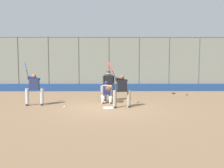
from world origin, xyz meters
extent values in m
plane|color=#846647|center=(0.00, 0.00, 0.00)|extent=(160.00, 160.00, 0.00)
cube|color=white|center=(0.00, 0.00, 0.01)|extent=(0.43, 0.43, 0.01)
cylinder|color=#515651|center=(-7.19, -7.23, 2.14)|extent=(0.08, 0.08, 4.29)
cylinder|color=#515651|center=(-4.79, -7.23, 2.14)|extent=(0.08, 0.08, 4.29)
cylinder|color=#515651|center=(-2.40, -7.23, 2.14)|extent=(0.08, 0.08, 4.29)
cylinder|color=#515651|center=(0.00, -7.23, 2.14)|extent=(0.08, 0.08, 4.29)
cylinder|color=#515651|center=(2.40, -7.23, 2.14)|extent=(0.08, 0.08, 4.29)
cylinder|color=#515651|center=(4.79, -7.23, 2.14)|extent=(0.08, 0.08, 4.29)
cylinder|color=#515651|center=(7.19, -7.23, 2.14)|extent=(0.08, 0.08, 4.29)
cube|color=gray|center=(0.00, -7.23, 2.14)|extent=(19.17, 0.01, 4.29)
cylinder|color=#515651|center=(0.00, -7.23, 4.26)|extent=(19.17, 0.06, 0.06)
cube|color=navy|center=(0.00, -7.13, 0.29)|extent=(18.79, 0.18, 0.57)
cube|color=slate|center=(2.05, -9.53, 0.06)|extent=(13.42, 2.50, 0.12)
cube|color=slate|center=(2.05, -8.71, 0.22)|extent=(13.42, 0.55, 0.44)
cube|color=#B7BABC|center=(2.05, -8.71, 0.48)|extent=(13.42, 0.24, 0.08)
cube|color=slate|center=(2.05, -9.26, 0.38)|extent=(13.42, 0.55, 0.76)
cube|color=#B7BABC|center=(2.05, -9.26, 0.80)|extent=(13.42, 0.24, 0.08)
cube|color=slate|center=(2.05, -9.81, 0.54)|extent=(13.42, 0.55, 1.08)
cube|color=#B7BABC|center=(2.05, -9.81, 1.12)|extent=(13.42, 0.24, 0.08)
cube|color=slate|center=(2.05, -10.36, 0.70)|extent=(13.42, 0.55, 1.40)
cube|color=#B7BABC|center=(2.05, -10.36, 1.44)|extent=(13.42, 0.24, 0.08)
cylinder|color=gray|center=(-0.99, -0.15, 0.41)|extent=(0.17, 0.17, 0.83)
cube|color=black|center=(-0.99, -0.15, 0.04)|extent=(0.17, 0.30, 0.08)
cylinder|color=gray|center=(-0.32, 0.00, 0.41)|extent=(0.17, 0.17, 0.83)
cube|color=black|center=(-0.32, 0.00, 0.04)|extent=(0.17, 0.30, 0.08)
cube|color=black|center=(-0.65, -0.08, 1.04)|extent=(0.49, 0.35, 0.57)
sphere|color=brown|center=(-0.65, -0.08, 1.43)|extent=(0.21, 0.21, 0.21)
cylinder|color=black|center=(-0.64, -0.10, 1.34)|extent=(0.59, 0.17, 0.21)
cylinder|color=black|center=(-0.38, -0.04, 1.34)|extent=(0.15, 0.17, 0.16)
sphere|color=black|center=(-0.36, -0.06, 1.40)|extent=(0.04, 0.04, 0.04)
cylinder|color=black|center=(-0.29, -0.13, 1.56)|extent=(0.18, 0.18, 0.33)
cylinder|color=maroon|center=(-0.12, -0.30, 1.93)|extent=(0.29, 0.28, 0.47)
cylinder|color=silver|center=(-0.13, -1.20, 0.15)|extent=(0.15, 0.15, 0.31)
cylinder|color=silver|center=(-0.11, -1.39, 0.33)|extent=(0.22, 0.48, 0.24)
cube|color=black|center=(-0.13, -1.20, 0.04)|extent=(0.12, 0.27, 0.08)
cylinder|color=silver|center=(0.28, -1.16, 0.15)|extent=(0.15, 0.15, 0.31)
cylinder|color=silver|center=(0.30, -1.36, 0.33)|extent=(0.22, 0.48, 0.24)
cube|color=black|center=(0.28, -1.16, 0.04)|extent=(0.12, 0.27, 0.08)
cube|color=#B7B7BC|center=(0.10, -1.42, 0.69)|extent=(0.47, 0.39, 0.55)
cube|color=#191E47|center=(0.08, -1.27, 0.69)|extent=(0.41, 0.17, 0.46)
sphere|color=#936B4C|center=(0.10, -1.42, 1.04)|extent=(0.20, 0.20, 0.20)
sphere|color=#191E47|center=(0.10, -1.42, 1.08)|extent=(0.23, 0.23, 0.23)
cylinder|color=#B7B7BC|center=(-0.09, -1.19, 0.86)|extent=(0.25, 0.54, 0.16)
ellipsoid|color=brown|center=(-0.01, -0.94, 0.83)|extent=(0.31, 0.13, 0.24)
cylinder|color=#936B4C|center=(0.36, -1.39, 0.72)|extent=(0.12, 0.32, 0.44)
cylinder|color=#4C4C51|center=(-0.20, -2.24, 0.43)|extent=(0.18, 0.18, 0.86)
cube|color=black|center=(-0.20, -2.24, 0.04)|extent=(0.14, 0.29, 0.08)
cylinder|color=#4C4C51|center=(0.19, -2.20, 0.43)|extent=(0.18, 0.18, 0.86)
cube|color=black|center=(0.19, -2.20, 0.04)|extent=(0.14, 0.29, 0.08)
cube|color=black|center=(-0.01, -2.16, 1.17)|extent=(0.50, 0.45, 0.66)
sphere|color=tan|center=(-0.01, -2.16, 1.58)|extent=(0.22, 0.22, 0.22)
cylinder|color=black|center=(-0.01, -2.16, 1.64)|extent=(0.23, 0.23, 0.08)
cylinder|color=black|center=(-0.28, -2.12, 0.97)|extent=(0.13, 0.24, 0.92)
cylinder|color=black|center=(0.25, -2.07, 0.97)|extent=(0.17, 0.25, 0.92)
cylinder|color=#B7B7BC|center=(3.34, -0.76, 0.43)|extent=(0.18, 0.18, 0.85)
cube|color=black|center=(3.34, -0.76, 0.04)|extent=(0.14, 0.29, 0.08)
cylinder|color=#B7B7BC|center=(4.05, -0.67, 0.43)|extent=(0.18, 0.18, 0.85)
cube|color=black|center=(4.05, -0.67, 0.04)|extent=(0.14, 0.29, 0.08)
cube|color=navy|center=(3.69, -0.71, 1.08)|extent=(0.49, 0.32, 0.59)
sphere|color=#936B4C|center=(3.69, -0.71, 1.48)|extent=(0.22, 0.22, 0.22)
cylinder|color=navy|center=(3.70, -0.74, 1.38)|extent=(0.60, 0.12, 0.22)
cylinder|color=navy|center=(3.98, -0.70, 1.38)|extent=(0.14, 0.17, 0.16)
sphere|color=black|center=(3.99, -0.73, 1.44)|extent=(0.04, 0.04, 0.04)
cylinder|color=black|center=(4.05, -0.80, 1.59)|extent=(0.16, 0.18, 0.31)
cylinder|color=#334789|center=(4.20, -0.97, 1.95)|extent=(0.26, 0.28, 0.45)
sphere|color=black|center=(-5.52, -5.02, 0.03)|extent=(0.04, 0.04, 0.04)
cylinder|color=black|center=(-5.45, -4.85, 0.03)|extent=(0.16, 0.35, 0.03)
cylinder|color=maroon|center=(-5.29, -4.44, 0.03)|extent=(0.25, 0.50, 0.07)
ellipsoid|color=#56331E|center=(-4.63, -5.28, 0.05)|extent=(0.29, 0.19, 0.11)
ellipsoid|color=#56331E|center=(-4.55, -5.19, 0.05)|extent=(0.11, 0.08, 0.08)
sphere|color=white|center=(2.07, -0.06, 0.04)|extent=(0.07, 0.07, 0.07)
camera|label=1|loc=(-0.10, 10.18, 1.93)|focal=35.00mm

